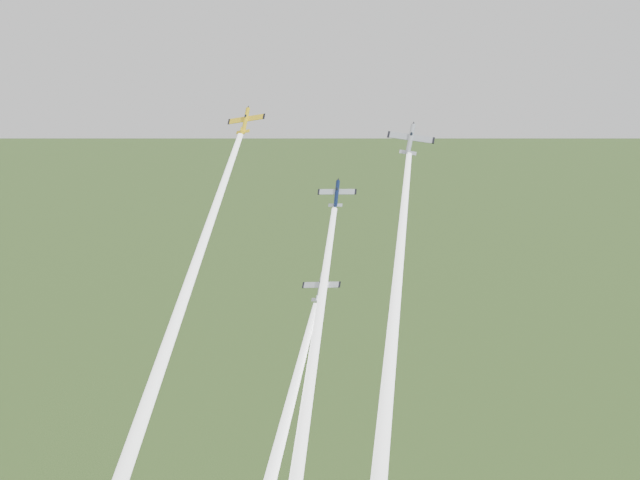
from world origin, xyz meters
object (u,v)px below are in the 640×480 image
Objects in this scene: plane_navy at (337,194)px; plane_silver_low at (321,287)px; plane_yellow at (245,121)px; plane_silver_right at (410,139)px.

plane_navy is 1.04× the size of plane_silver_low.
plane_yellow is at bearing 175.78° from plane_navy.
plane_silver_right is at bearing 61.30° from plane_silver_low.
plane_silver_low is at bearing -92.17° from plane_navy.
plane_yellow reaches higher than plane_silver_right.
plane_silver_right reaches higher than plane_navy.
plane_silver_low is (16.17, -14.33, -25.36)m from plane_yellow.
plane_yellow is 20.70m from plane_navy.
plane_yellow is 33.31m from plane_silver_low.
plane_silver_low is at bearing -34.02° from plane_yellow.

